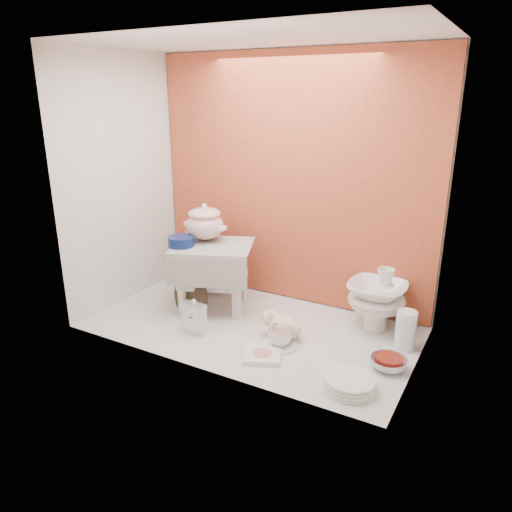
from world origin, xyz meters
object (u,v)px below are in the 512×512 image
(gold_rim_teacup, at_px, (280,336))
(dinner_plate_stack, at_px, (350,383))
(step_stool, at_px, (214,277))
(mantel_clock, at_px, (195,317))
(plush_pig, at_px, (285,327))
(porcelain_tower, at_px, (377,298))
(floral_platter, at_px, (203,258))
(blue_white_vase, at_px, (210,272))
(soup_tureen, at_px, (205,222))
(crystal_bowl, at_px, (389,363))

(gold_rim_teacup, height_order, dinner_plate_stack, gold_rim_teacup)
(step_stool, relative_size, mantel_clock, 2.33)
(plush_pig, distance_m, porcelain_tower, 0.54)
(floral_platter, xyz_separation_m, blue_white_vase, (0.05, -0.01, -0.09))
(floral_platter, bearing_deg, soup_tureen, -50.10)
(floral_platter, bearing_deg, crystal_bowl, -16.63)
(step_stool, relative_size, porcelain_tower, 1.27)
(gold_rim_teacup, bearing_deg, porcelain_tower, 51.02)
(floral_platter, xyz_separation_m, gold_rim_teacup, (0.81, -0.47, -0.15))
(floral_platter, bearing_deg, porcelain_tower, -0.71)
(soup_tureen, height_order, crystal_bowl, soup_tureen)
(dinner_plate_stack, bearing_deg, blue_white_vase, 151.56)
(plush_pig, bearing_deg, floral_platter, 179.10)
(step_stool, bearing_deg, mantel_clock, -96.60)
(crystal_bowl, bearing_deg, porcelain_tower, 114.82)
(blue_white_vase, xyz_separation_m, plush_pig, (0.74, -0.37, -0.05))
(floral_platter, bearing_deg, gold_rim_teacup, -30.14)
(step_stool, height_order, gold_rim_teacup, step_stool)
(blue_white_vase, distance_m, plush_pig, 0.83)
(plush_pig, xyz_separation_m, porcelain_tower, (0.38, 0.37, 0.11))
(mantel_clock, xyz_separation_m, gold_rim_teacup, (0.48, 0.09, -0.04))
(gold_rim_teacup, relative_size, crystal_bowl, 0.71)
(plush_pig, bearing_deg, porcelain_tower, 68.46)
(step_stool, height_order, mantel_clock, step_stool)
(step_stool, bearing_deg, floral_platter, 112.87)
(mantel_clock, distance_m, gold_rim_teacup, 0.49)
(dinner_plate_stack, bearing_deg, step_stool, 157.17)
(mantel_clock, bearing_deg, plush_pig, 23.19)
(soup_tureen, relative_size, dinner_plate_stack, 1.13)
(floral_platter, distance_m, dinner_plate_stack, 1.43)
(soup_tureen, distance_m, porcelain_tower, 1.10)
(floral_platter, relative_size, plush_pig, 1.81)
(plush_pig, height_order, gold_rim_teacup, plush_pig)
(step_stool, distance_m, gold_rim_teacup, 0.63)
(soup_tureen, height_order, plush_pig, soup_tureen)
(gold_rim_teacup, bearing_deg, plush_pig, 100.51)
(blue_white_vase, bearing_deg, floral_platter, 168.97)
(crystal_bowl, distance_m, porcelain_tower, 0.46)
(gold_rim_teacup, xyz_separation_m, porcelain_tower, (0.37, 0.45, 0.12))
(blue_white_vase, bearing_deg, soup_tureen, -60.31)
(blue_white_vase, distance_m, crystal_bowl, 1.37)
(porcelain_tower, bearing_deg, floral_platter, 179.29)
(step_stool, distance_m, blue_white_vase, 0.30)
(floral_platter, relative_size, mantel_clock, 2.17)
(step_stool, xyz_separation_m, gold_rim_teacup, (0.57, -0.24, -0.14))
(gold_rim_teacup, bearing_deg, step_stool, 157.48)
(crystal_bowl, bearing_deg, plush_pig, 177.58)
(step_stool, height_order, dinner_plate_stack, step_stool)
(blue_white_vase, height_order, mantel_clock, blue_white_vase)
(step_stool, relative_size, plush_pig, 1.95)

